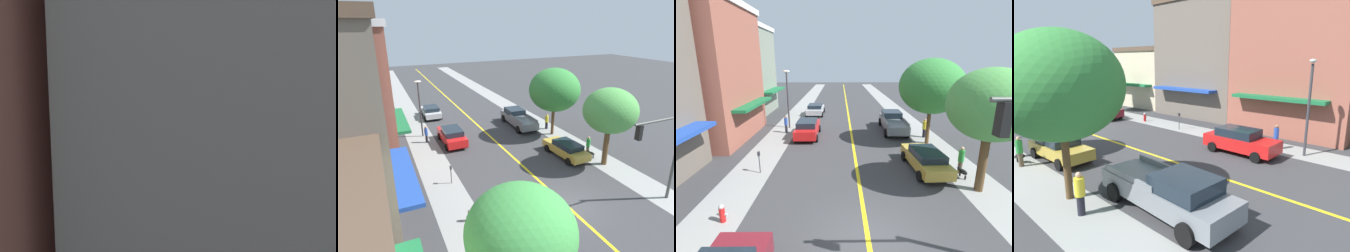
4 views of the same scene
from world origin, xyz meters
TOP-DOWN VIEW (x-y plane):
  - ground_plane at (0.00, 0.00)m, footprint 140.00×140.00m
  - sidewalk_left at (-6.67, 0.00)m, footprint 2.61×126.00m
  - sidewalk_right at (6.67, 0.00)m, footprint 2.61×126.00m
  - road_centerline_stripe at (0.00, 0.00)m, footprint 0.20×126.00m
  - street_tree_left_near at (6.22, 11.19)m, footprint 5.14×5.14m
  - street_tree_right_corner at (6.34, 3.55)m, footprint 4.24×4.24m
  - street_tree_left_far at (-6.60, -6.10)m, footprint 3.72×3.72m
  - fire_hydrant at (-6.15, 1.14)m, footprint 0.44×0.24m
  - parking_meter at (-6.03, 5.85)m, footprint 0.12×0.18m
  - traffic_light_mast at (5.49, -2.09)m, footprint 4.16×0.32m
  - street_lamp at (-6.31, 16.29)m, footprint 0.70×0.36m
  - red_sedan_left_curb at (-4.01, 13.14)m, footprint 2.10×4.63m
  - maroon_sedan_left_curb at (-4.33, -3.04)m, footprint 2.06×4.32m
  - silver_sedan_left_curb at (-4.20, 22.45)m, footprint 2.18×4.31m
  - gold_sedan_right_curb at (4.32, 6.11)m, footprint 2.15×4.71m
  - grey_pickup_truck at (4.15, 15.12)m, footprint 2.44×6.21m
  - pedestrian_blue_shirt at (-6.23, 14.44)m, footprint 0.31×0.31m
  - pedestrian_yellow_shirt at (6.54, 12.82)m, footprint 0.39×0.39m
  - pedestrian_green_shirt at (6.32, 5.62)m, footprint 0.35×0.35m
  - small_dog at (6.17, 5.02)m, footprint 0.42×0.79m

SIDE VIEW (x-z plane):
  - ground_plane at x=0.00m, z-range 0.00..0.00m
  - road_centerline_stripe at x=0.00m, z-range 0.00..0.00m
  - sidewalk_left at x=-6.67m, z-range 0.00..0.01m
  - sidewalk_right at x=6.67m, z-range 0.00..0.01m
  - small_dog at x=6.17m, z-range 0.09..0.68m
  - fire_hydrant at x=-6.15m, z-range 0.00..0.83m
  - silver_sedan_left_curb at x=-4.20m, z-range 0.05..1.42m
  - gold_sedan_right_curb at x=4.32m, z-range 0.05..1.43m
  - maroon_sedan_left_curb at x=-4.33m, z-range 0.04..1.57m
  - red_sedan_left_curb at x=-4.01m, z-range 0.04..1.62m
  - pedestrian_blue_shirt at x=-6.23m, z-range 0.06..1.73m
  - grey_pickup_truck at x=4.15m, z-range 0.02..1.78m
  - pedestrian_yellow_shirt at x=6.54m, z-range 0.04..1.76m
  - pedestrian_green_shirt at x=6.32m, z-range 0.05..1.76m
  - parking_meter at x=-6.03m, z-range 0.22..1.62m
  - street_lamp at x=-6.31m, z-range 0.74..6.56m
  - traffic_light_mast at x=5.49m, z-range 0.99..7.27m
  - street_tree_right_corner at x=6.34m, z-range 1.40..7.85m
  - street_tree_left_far at x=-6.60m, z-range 1.55..7.92m
  - street_tree_left_near at x=6.22m, z-range 1.28..8.22m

